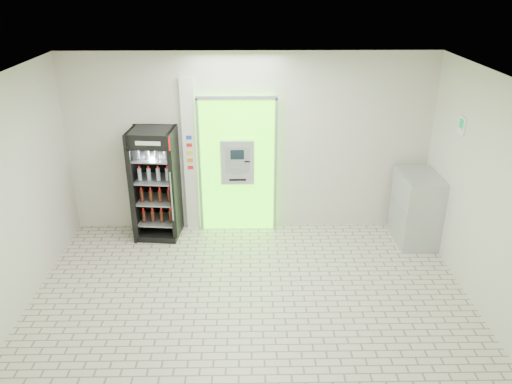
{
  "coord_description": "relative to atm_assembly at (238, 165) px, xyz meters",
  "views": [
    {
      "loc": [
        -0.03,
        -5.34,
        4.11
      ],
      "look_at": [
        0.09,
        1.2,
        1.21
      ],
      "focal_mm": 35.0,
      "sensor_mm": 36.0,
      "label": 1
    }
  ],
  "objects": [
    {
      "name": "room_shell",
      "position": [
        0.2,
        -2.41,
        0.67
      ],
      "size": [
        6.0,
        6.0,
        6.0
      ],
      "color": "beige",
      "rests_on": "ground"
    },
    {
      "name": "pillar",
      "position": [
        -0.78,
        0.04,
        0.13
      ],
      "size": [
        0.22,
        0.11,
        2.6
      ],
      "color": "silver",
      "rests_on": "ground"
    },
    {
      "name": "beverage_cooler",
      "position": [
        -1.34,
        -0.22,
        -0.28
      ],
      "size": [
        0.75,
        0.69,
        1.85
      ],
      "rotation": [
        0.0,
        0.0,
        -0.09
      ],
      "color": "black",
      "rests_on": "ground"
    },
    {
      "name": "exit_sign",
      "position": [
        3.19,
        -1.01,
        0.95
      ],
      "size": [
        0.02,
        0.22,
        0.26
      ],
      "color": "white",
      "rests_on": "room_shell"
    },
    {
      "name": "steel_cabinet",
      "position": [
        2.9,
        -0.51,
        -0.58
      ],
      "size": [
        0.61,
        0.89,
        1.18
      ],
      "rotation": [
        0.0,
        0.0,
        0.02
      ],
      "color": "#ACAEB3",
      "rests_on": "ground"
    },
    {
      "name": "ground",
      "position": [
        0.2,
        -2.41,
        -1.17
      ],
      "size": [
        6.0,
        6.0,
        0.0
      ],
      "primitive_type": "plane",
      "color": "beige",
      "rests_on": "ground"
    },
    {
      "name": "atm_assembly",
      "position": [
        0.0,
        0.0,
        0.0
      ],
      "size": [
        1.3,
        0.24,
        2.33
      ],
      "color": "#49ED11",
      "rests_on": "ground"
    }
  ]
}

